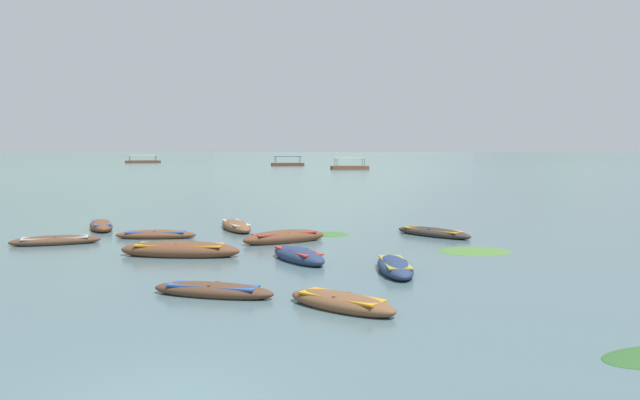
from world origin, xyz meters
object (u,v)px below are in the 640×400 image
at_px(rowboat_1, 156,235).
at_px(rowboat_7, 101,226).
at_px(rowboat_9, 299,256).
at_px(ferry_2, 350,167).
at_px(rowboat_4, 236,226).
at_px(rowboat_6, 284,237).
at_px(rowboat_2, 433,233).
at_px(rowboat_0, 180,250).
at_px(rowboat_12, 341,303).
at_px(rowboat_8, 55,241).
at_px(rowboat_3, 395,267).
at_px(ferry_0, 288,164).
at_px(ferry_1, 143,161).
at_px(rowboat_5, 213,291).

distance_m(rowboat_1, rowboat_7, 4.68).
bearing_deg(rowboat_9, ferry_2, 85.51).
distance_m(rowboat_4, rowboat_6, 4.98).
bearing_deg(rowboat_6, rowboat_2, 15.43).
bearing_deg(rowboat_1, rowboat_6, -12.64).
bearing_deg(rowboat_6, rowboat_0, -137.63).
relative_size(rowboat_0, rowboat_12, 1.52).
bearing_deg(rowboat_4, rowboat_8, -146.30).
distance_m(rowboat_8, ferry_2, 101.25).
distance_m(rowboat_2, rowboat_4, 9.73).
height_order(rowboat_2, rowboat_6, rowboat_6).
bearing_deg(rowboat_9, rowboat_3, -33.63).
height_order(rowboat_4, ferry_2, ferry_2).
xyz_separation_m(rowboat_0, rowboat_4, (1.18, 7.69, -0.03)).
distance_m(rowboat_6, rowboat_8, 9.70).
relative_size(ferry_0, ferry_2, 1.06).
distance_m(rowboat_0, rowboat_3, 8.35).
bearing_deg(rowboat_8, rowboat_6, 2.86).
xyz_separation_m(rowboat_6, rowboat_12, (1.93, -11.39, -0.04)).
xyz_separation_m(rowboat_8, ferry_1, (-39.87, 161.98, 0.29)).
height_order(rowboat_1, rowboat_12, rowboat_12).
relative_size(rowboat_0, rowboat_5, 1.30).
distance_m(rowboat_1, ferry_1, 166.03).
xyz_separation_m(rowboat_3, rowboat_12, (-1.97, -4.69, -0.01)).
bearing_deg(rowboat_0, rowboat_8, 153.25).
height_order(rowboat_2, rowboat_3, rowboat_3).
distance_m(rowboat_4, ferry_0, 122.94).
relative_size(rowboat_1, rowboat_2, 0.97).
height_order(rowboat_1, rowboat_6, rowboat_6).
distance_m(rowboat_6, ferry_1, 168.93).
height_order(rowboat_6, rowboat_7, rowboat_6).
distance_m(rowboat_6, ferry_0, 127.25).
distance_m(rowboat_5, rowboat_9, 5.82).
bearing_deg(rowboat_3, rowboat_2, 71.15).
height_order(rowboat_2, rowboat_4, rowboat_4).
xyz_separation_m(rowboat_7, ferry_0, (4.62, 122.74, 0.26)).
bearing_deg(rowboat_7, ferry_1, 104.34).
height_order(rowboat_5, rowboat_8, same).
xyz_separation_m(rowboat_0, ferry_2, (12.63, 102.51, 0.22)).
relative_size(rowboat_7, ferry_0, 0.43).
height_order(rowboat_6, rowboat_8, rowboat_6).
distance_m(rowboat_5, rowboat_12, 3.74).
bearing_deg(rowboat_12, rowboat_8, 136.82).
xyz_separation_m(rowboat_4, ferry_2, (11.45, 94.82, 0.26)).
relative_size(rowboat_4, ferry_0, 0.50).
xyz_separation_m(rowboat_2, rowboat_5, (-8.36, -11.83, -0.00)).
relative_size(rowboat_2, rowboat_5, 1.04).
distance_m(rowboat_6, ferry_2, 99.45).
xyz_separation_m(rowboat_1, rowboat_6, (5.89, -1.32, 0.06)).
bearing_deg(rowboat_2, rowboat_5, -125.23).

